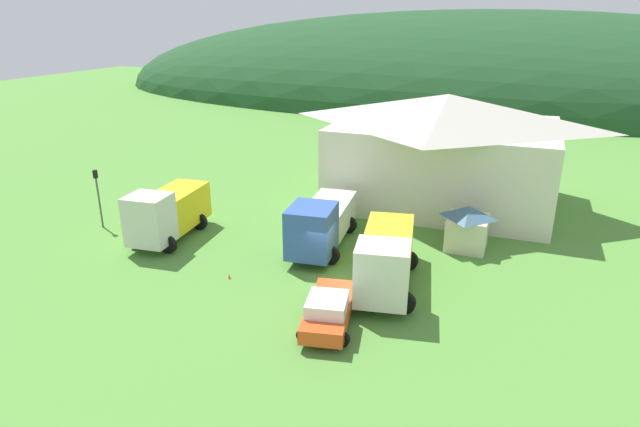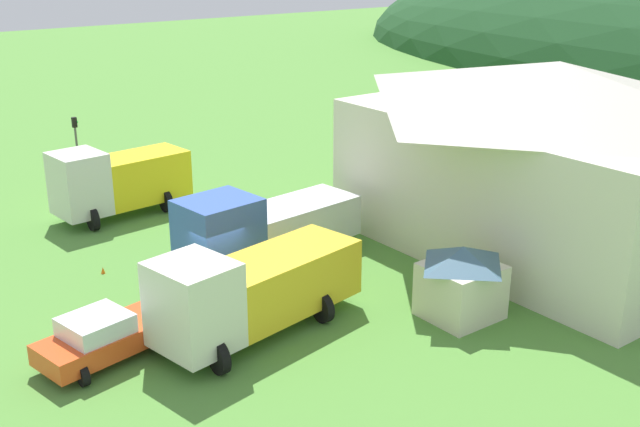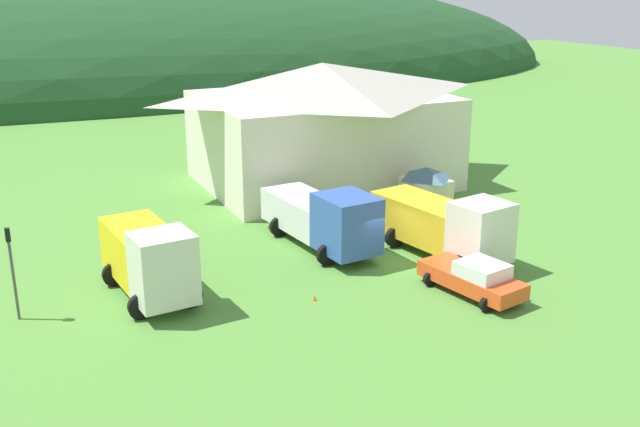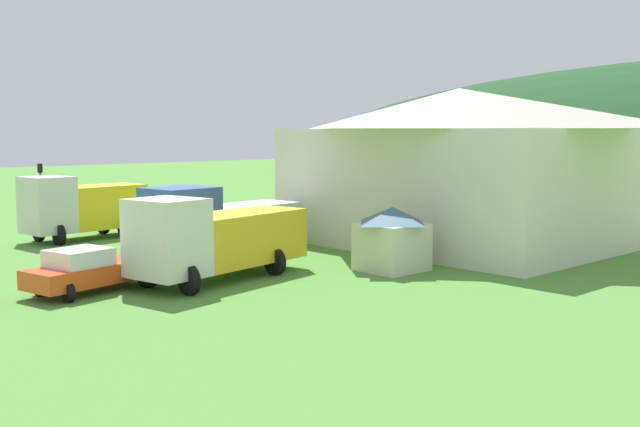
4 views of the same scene
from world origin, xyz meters
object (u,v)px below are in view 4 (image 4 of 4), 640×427
at_px(box_truck_blue, 215,220).
at_px(heavy_rig_striped, 214,237).
at_px(depot_building, 457,164).
at_px(traffic_light_west, 41,189).
at_px(play_shed_cream, 392,238).
at_px(service_pickup_orange, 90,270).
at_px(flatbed_truck_yellow, 80,206).
at_px(traffic_cone_near_pickup, 73,261).

distance_m(box_truck_blue, heavy_rig_striped, 6.13).
distance_m(depot_building, traffic_light_west, 24.74).
relative_size(depot_building, traffic_light_west, 4.22).
height_order(play_shed_cream, heavy_rig_striped, heavy_rig_striped).
bearing_deg(traffic_light_west, heavy_rig_striped, -4.31).
distance_m(play_shed_cream, service_pickup_orange, 12.34).
bearing_deg(flatbed_truck_yellow, play_shed_cream, 101.58).
bearing_deg(heavy_rig_striped, depot_building, 168.24).
relative_size(flatbed_truck_yellow, traffic_light_west, 1.71).
bearing_deg(traffic_cone_near_pickup, box_truck_blue, 60.63).
height_order(flatbed_truck_yellow, box_truck_blue, flatbed_truck_yellow).
height_order(box_truck_blue, heavy_rig_striped, heavy_rig_striped).
relative_size(traffic_light_west, traffic_cone_near_pickup, 6.89).
distance_m(flatbed_truck_yellow, service_pickup_orange, 14.36).
xyz_separation_m(service_pickup_orange, traffic_light_west, (-18.56, 6.02, 1.64)).
xyz_separation_m(depot_building, play_shed_cream, (2.90, -8.46, -2.80)).
relative_size(box_truck_blue, service_pickup_orange, 1.62).
bearing_deg(play_shed_cream, traffic_cone_near_pickup, -142.25).
relative_size(heavy_rig_striped, traffic_light_west, 2.06).
bearing_deg(depot_building, traffic_cone_near_pickup, -116.33).
distance_m(depot_building, box_truck_blue, 13.14).
height_order(depot_building, traffic_cone_near_pickup, depot_building).
xyz_separation_m(depot_building, traffic_cone_near_pickup, (-8.60, -17.37, -4.20)).
height_order(flatbed_truck_yellow, traffic_light_west, traffic_light_west).
bearing_deg(heavy_rig_striped, traffic_light_west, -104.43).
bearing_deg(depot_building, service_pickup_orange, -95.52).
relative_size(play_shed_cream, traffic_cone_near_pickup, 4.70).
xyz_separation_m(depot_building, box_truck_blue, (-5.41, -11.71, -2.50)).
relative_size(flatbed_truck_yellow, traffic_cone_near_pickup, 11.77).
distance_m(heavy_rig_striped, traffic_cone_near_pickup, 8.60).
distance_m(flatbed_truck_yellow, traffic_cone_near_pickup, 7.48).
height_order(depot_building, service_pickup_orange, depot_building).
relative_size(play_shed_cream, traffic_light_west, 0.68).
bearing_deg(play_shed_cream, flatbed_truck_yellow, -163.02).
bearing_deg(service_pickup_orange, traffic_light_west, -119.08).
bearing_deg(traffic_light_west, flatbed_truck_yellow, -1.43).
bearing_deg(flatbed_truck_yellow, depot_building, 127.53).
bearing_deg(traffic_cone_near_pickup, heavy_rig_striped, 14.29).
height_order(box_truck_blue, service_pickup_orange, box_truck_blue).
relative_size(play_shed_cream, heavy_rig_striped, 0.33).
height_order(depot_building, box_truck_blue, depot_building).
relative_size(play_shed_cream, box_truck_blue, 0.32).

